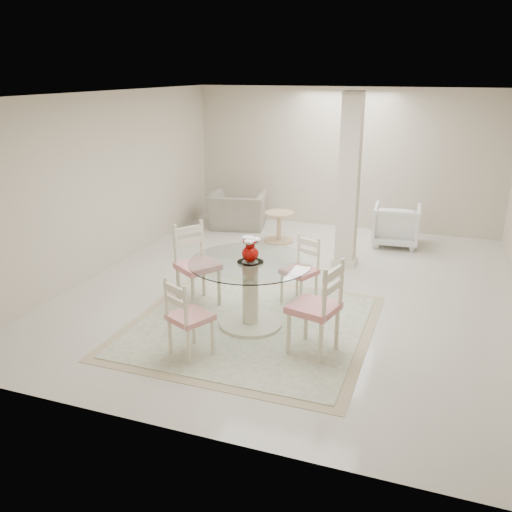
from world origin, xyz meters
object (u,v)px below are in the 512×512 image
(column, at_px, (349,182))
(dining_chair_north, at_px, (303,265))
(recliner_taupe, at_px, (238,210))
(armchair_white, at_px, (396,225))
(dining_chair_east, at_px, (320,302))
(dining_chair_south, at_px, (185,312))
(dining_table, at_px, (250,294))
(side_table, at_px, (279,228))
(red_vase, at_px, (250,249))
(dining_chair_west, at_px, (195,258))

(column, relative_size, dining_chair_north, 2.70)
(recliner_taupe, height_order, armchair_white, armchair_white)
(dining_chair_east, height_order, dining_chair_north, dining_chair_east)
(dining_chair_south, bearing_deg, dining_table, -87.65)
(armchair_white, bearing_deg, side_table, 11.59)
(side_table, bearing_deg, column, -28.98)
(red_vase, xyz_separation_m, dining_chair_east, (0.95, -0.39, -0.37))
(dining_table, bearing_deg, dining_chair_west, 156.24)
(red_vase, height_order, armchair_white, red_vase)
(dining_chair_south, distance_m, side_table, 4.37)
(red_vase, bearing_deg, column, 76.34)
(dining_chair_west, bearing_deg, dining_chair_east, -78.79)
(dining_chair_south, xyz_separation_m, recliner_taupe, (-1.38, 4.99, -0.18))
(dining_chair_south, height_order, side_table, dining_chair_south)
(column, bearing_deg, dining_chair_south, -106.22)
(column, distance_m, dining_chair_east, 3.15)
(column, bearing_deg, side_table, 151.02)
(dining_chair_west, bearing_deg, armchair_white, 1.89)
(dining_chair_north, bearing_deg, column, 104.91)
(dining_chair_west, distance_m, armchair_white, 4.21)
(dining_table, relative_size, recliner_taupe, 1.36)
(dining_chair_east, xyz_separation_m, dining_chair_west, (-1.89, 0.80, 0.00))
(dining_table, distance_m, dining_chair_north, 1.02)
(recliner_taupe, height_order, side_table, recliner_taupe)
(side_table, bearing_deg, recliner_taupe, 149.15)
(dining_chair_north, height_order, side_table, dining_chair_north)
(dining_chair_east, relative_size, dining_chair_south, 1.19)
(dining_chair_north, distance_m, dining_chair_south, 2.03)
(column, relative_size, side_table, 4.83)
(red_vase, height_order, dining_chair_north, red_vase)
(armchair_white, distance_m, side_table, 2.10)
(recliner_taupe, distance_m, armchair_white, 3.09)
(dining_chair_south, bearing_deg, column, -80.80)
(column, bearing_deg, dining_chair_east, -84.34)
(dining_table, bearing_deg, dining_chair_north, 67.07)
(dining_chair_west, bearing_deg, dining_chair_south, -123.90)
(dining_chair_west, bearing_deg, red_vase, -79.56)
(armchair_white, bearing_deg, recliner_taupe, -5.20)
(red_vase, relative_size, recliner_taupe, 0.28)
(dining_chair_south, bearing_deg, side_table, -60.40)
(column, xyz_separation_m, dining_table, (-0.65, -2.66, -0.92))
(dining_chair_west, relative_size, dining_chair_south, 1.20)
(dining_chair_north, bearing_deg, recliner_taupe, 148.14)
(dining_table, bearing_deg, recliner_taupe, 113.72)
(column, height_order, side_table, column)
(red_vase, distance_m, side_table, 3.57)
(recliner_taupe, xyz_separation_m, armchair_white, (3.09, -0.09, 0.02))
(red_vase, bearing_deg, armchair_white, 71.79)
(red_vase, height_order, dining_chair_south, red_vase)
(dining_chair_north, height_order, dining_chair_west, dining_chair_west)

